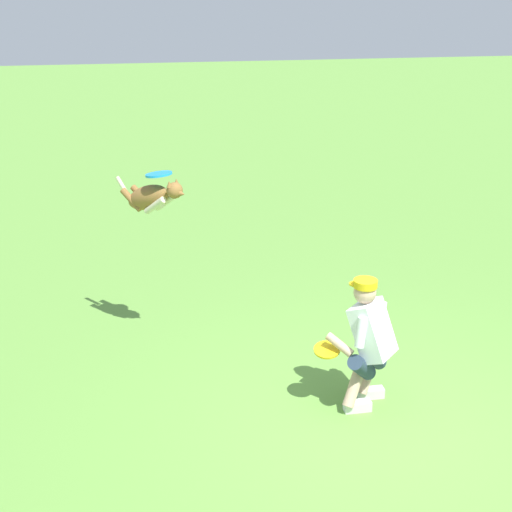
{
  "coord_description": "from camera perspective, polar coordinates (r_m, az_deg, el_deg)",
  "views": [
    {
      "loc": [
        2.12,
        5.08,
        3.88
      ],
      "look_at": [
        0.95,
        -1.42,
        1.29
      ],
      "focal_mm": 50.4,
      "sensor_mm": 36.0,
      "label": 1
    }
  ],
  "objects": [
    {
      "name": "ground_plane",
      "position": [
        6.73,
        10.5,
        -14.19
      ],
      "size": [
        60.0,
        60.0,
        0.0
      ],
      "primitive_type": "plane",
      "color": "#60963D"
    },
    {
      "name": "person",
      "position": [
        6.83,
        8.9,
        -6.62
      ],
      "size": [
        0.71,
        0.57,
        1.29
      ],
      "rotation": [
        0.0,
        0.0,
        -0.78
      ],
      "color": "silver",
      "rests_on": "ground_plane"
    },
    {
      "name": "dog",
      "position": [
        7.68,
        -8.29,
        4.64
      ],
      "size": [
        0.73,
        0.76,
        0.48
      ],
      "rotation": [
        0.0,
        0.0,
        2.34
      ],
      "color": "olive"
    },
    {
      "name": "frisbee_flying",
      "position": [
        7.51,
        -7.72,
        6.45
      ],
      "size": [
        0.39,
        0.39,
        0.06
      ],
      "primitive_type": "cylinder",
      "rotation": [
        -0.13,
        -0.02,
        3.81
      ],
      "color": "#1C91E6"
    },
    {
      "name": "frisbee_held",
      "position": [
        6.8,
        5.65,
        -7.41
      ],
      "size": [
        0.35,
        0.35,
        0.09
      ],
      "primitive_type": "cylinder",
      "rotation": [
        -0.06,
        0.21,
        0.87
      ],
      "color": "yellow",
      "rests_on": "person"
    }
  ]
}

